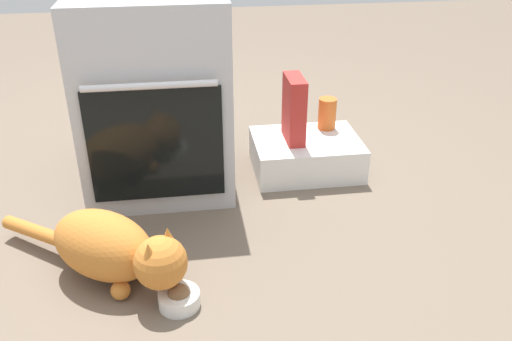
{
  "coord_description": "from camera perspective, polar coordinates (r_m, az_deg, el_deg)",
  "views": [
    {
      "loc": [
        0.11,
        -1.64,
        1.13
      ],
      "look_at": [
        0.35,
        -0.01,
        0.25
      ],
      "focal_mm": 37.82,
      "sensor_mm": 36.0,
      "label": 1
    }
  ],
  "objects": [
    {
      "name": "pantry_cabinet",
      "position": [
        2.38,
        5.3,
        1.71
      ],
      "size": [
        0.46,
        0.35,
        0.15
      ],
      "primitive_type": "cube",
      "color": "white",
      "rests_on": "ground"
    },
    {
      "name": "cat",
      "position": [
        1.75,
        -14.92,
        -7.96
      ],
      "size": [
        0.65,
        0.52,
        0.24
      ],
      "rotation": [
        0.0,
        0.0,
        -0.65
      ],
      "color": "#C6752D",
      "rests_on": "ground"
    },
    {
      "name": "food_bowl",
      "position": [
        1.68,
        -8.13,
        -13.19
      ],
      "size": [
        0.13,
        0.13,
        0.08
      ],
      "color": "white",
      "rests_on": "ground"
    },
    {
      "name": "oven",
      "position": [
        2.21,
        -10.6,
        8.18
      ],
      "size": [
        0.57,
        0.64,
        0.78
      ],
      "color": "#B7BABF",
      "rests_on": "ground"
    },
    {
      "name": "cereal_box",
      "position": [
        2.28,
        4.05,
        6.49
      ],
      "size": [
        0.07,
        0.18,
        0.28
      ],
      "primitive_type": "cube",
      "color": "#B72D28",
      "rests_on": "pantry_cabinet"
    },
    {
      "name": "ground",
      "position": [
        1.99,
        -10.14,
        -6.85
      ],
      "size": [
        8.0,
        8.0,
        0.0
      ],
      "primitive_type": "plane",
      "color": "#6B5B4C"
    },
    {
      "name": "sauce_jar",
      "position": [
        2.44,
        7.53,
        5.99
      ],
      "size": [
        0.08,
        0.08,
        0.14
      ],
      "primitive_type": "cylinder",
      "color": "#D16023",
      "rests_on": "pantry_cabinet"
    }
  ]
}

